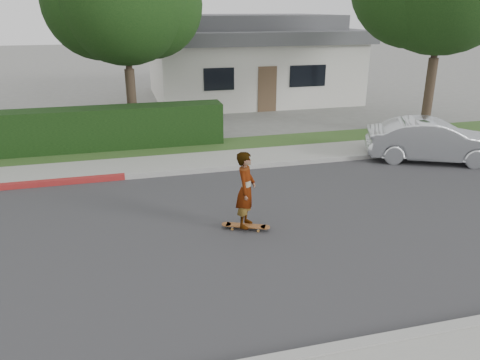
# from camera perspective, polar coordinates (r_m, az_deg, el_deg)

# --- Properties ---
(ground) EXTENTS (120.00, 120.00, 0.00)m
(ground) POSITION_cam_1_polar(r_m,az_deg,el_deg) (10.12, -18.86, -8.15)
(ground) COLOR slate
(ground) RESTS_ON ground
(road) EXTENTS (60.00, 8.00, 0.01)m
(road) POSITION_cam_1_polar(r_m,az_deg,el_deg) (10.12, -18.87, -8.13)
(road) COLOR #2D2D30
(road) RESTS_ON ground
(curb_far) EXTENTS (60.00, 0.20, 0.15)m
(curb_far) POSITION_cam_1_polar(r_m,az_deg,el_deg) (13.85, -17.99, 0.04)
(curb_far) COLOR #9E9E99
(curb_far) RESTS_ON ground
(sidewalk_far) EXTENTS (60.00, 1.60, 0.12)m
(sidewalk_far) POSITION_cam_1_polar(r_m,az_deg,el_deg) (14.70, -17.84, 1.15)
(sidewalk_far) COLOR gray
(sidewalk_far) RESTS_ON ground
(planting_strip) EXTENTS (60.00, 1.60, 0.10)m
(planting_strip) POSITION_cam_1_polar(r_m,az_deg,el_deg) (16.23, -17.63, 2.90)
(planting_strip) COLOR #2D4C1E
(planting_strip) RESTS_ON ground
(house) EXTENTS (10.60, 8.60, 4.30)m
(house) POSITION_cam_1_polar(r_m,az_deg,el_deg) (26.02, 1.02, 14.67)
(house) COLOR beige
(house) RESTS_ON ground
(skateboard) EXTENTS (1.07, 0.64, 0.10)m
(skateboard) POSITION_cam_1_polar(r_m,az_deg,el_deg) (10.39, 0.70, -5.62)
(skateboard) COLOR #B67832
(skateboard) RESTS_ON ground
(skateboarder) EXTENTS (0.65, 0.74, 1.69)m
(skateboarder) POSITION_cam_1_polar(r_m,az_deg,el_deg) (10.04, 0.72, -1.19)
(skateboarder) COLOR white
(skateboarder) RESTS_ON skateboard
(car_silver) EXTENTS (4.27, 2.97, 1.34)m
(car_silver) POSITION_cam_1_polar(r_m,az_deg,el_deg) (16.08, 22.42, 4.45)
(car_silver) COLOR silver
(car_silver) RESTS_ON ground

